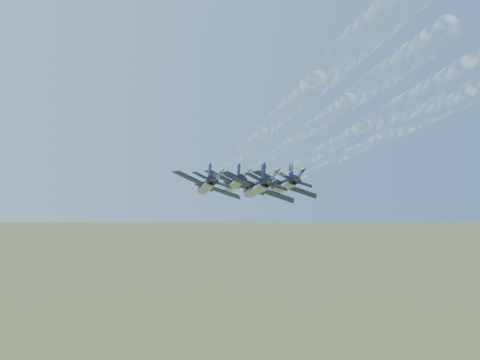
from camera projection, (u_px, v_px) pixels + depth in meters
jet_lead at (234, 183)px, 125.00m from camera, size 13.22×19.34×6.57m
jet_left at (206, 185)px, 110.62m from camera, size 13.22×19.34×6.57m
jet_right at (283, 185)px, 113.95m from camera, size 13.22×19.34×6.57m
jet_slot at (256, 188)px, 99.99m from camera, size 13.22×19.34×6.57m
smoke_trail_lead at (311, 199)px, 66.47m from camera, size 34.28×72.44×3.19m
smoke_trail_left at (273, 208)px, 52.09m from camera, size 34.28×72.44×3.19m
smoke_trail_right at (427, 205)px, 55.42m from camera, size 34.28×72.44×3.19m
smoke_trail_slot at (411, 219)px, 41.46m from camera, size 34.28×72.44×3.19m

